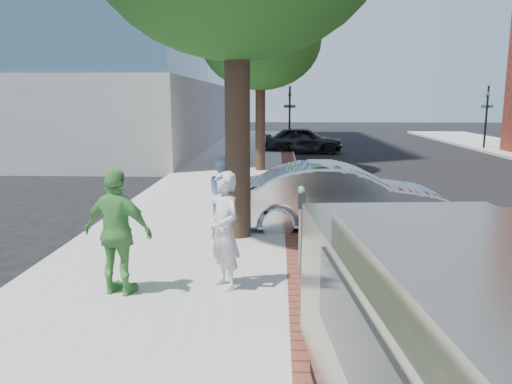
# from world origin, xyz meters

# --- Properties ---
(ground) EXTENTS (120.00, 120.00, 0.00)m
(ground) POSITION_xyz_m (0.00, 0.00, 0.00)
(ground) COLOR black
(ground) RESTS_ON ground
(sidewalk) EXTENTS (5.00, 60.00, 0.15)m
(sidewalk) POSITION_xyz_m (-1.50, 8.00, 0.07)
(sidewalk) COLOR #9E9991
(sidewalk) RESTS_ON ground
(brick_strip) EXTENTS (0.60, 60.00, 0.01)m
(brick_strip) POSITION_xyz_m (0.70, 8.00, 0.15)
(brick_strip) COLOR brown
(brick_strip) RESTS_ON sidewalk
(curb) EXTENTS (0.10, 60.00, 0.15)m
(curb) POSITION_xyz_m (1.05, 8.00, 0.07)
(curb) COLOR gray
(curb) RESTS_ON ground
(office_base) EXTENTS (18.20, 22.20, 4.00)m
(office_base) POSITION_xyz_m (-13.00, 22.00, 2.00)
(office_base) COLOR gray
(office_base) RESTS_ON ground
(signal_near) EXTENTS (0.70, 0.15, 3.80)m
(signal_near) POSITION_xyz_m (0.90, 22.00, 2.25)
(signal_near) COLOR black
(signal_near) RESTS_ON ground
(signal_far) EXTENTS (0.70, 0.15, 3.80)m
(signal_far) POSITION_xyz_m (12.50, 22.00, 2.25)
(signal_far) COLOR black
(signal_far) RESTS_ON ground
(tree_far) EXTENTS (4.80, 4.80, 7.14)m
(tree_far) POSITION_xyz_m (-0.50, 12.00, 5.30)
(tree_far) COLOR black
(tree_far) RESTS_ON sidewalk
(parking_meter) EXTENTS (0.12, 0.32, 1.47)m
(parking_meter) POSITION_xyz_m (0.61, -0.49, 1.21)
(parking_meter) COLOR gray
(parking_meter) RESTS_ON sidewalk
(person_gray) EXTENTS (0.73, 0.78, 1.80)m
(person_gray) POSITION_xyz_m (-0.56, -1.08, 1.05)
(person_gray) COLOR #BCBBC1
(person_gray) RESTS_ON sidewalk
(person_officer) EXTENTS (0.95, 1.01, 1.66)m
(person_officer) POSITION_xyz_m (-0.92, 2.13, 0.98)
(person_officer) COLOR #99B8EC
(person_officer) RESTS_ON sidewalk
(person_green) EXTENTS (1.18, 0.73, 1.87)m
(person_green) POSITION_xyz_m (-2.09, -1.38, 1.09)
(person_green) COLOR #4B9744
(person_green) RESTS_ON sidewalk
(sedan_silver) EXTENTS (4.81, 1.76, 1.57)m
(sedan_silver) POSITION_xyz_m (1.67, 2.89, 0.79)
(sedan_silver) COLOR silver
(sedan_silver) RESTS_ON ground
(bg_car) EXTENTS (4.44, 1.83, 1.51)m
(bg_car) POSITION_xyz_m (1.64, 20.09, 0.75)
(bg_car) COLOR black
(bg_car) RESTS_ON ground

